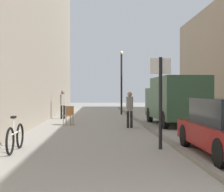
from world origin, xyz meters
name	(u,v)px	position (x,y,z in m)	size (l,w,h in m)	color
ground_plane	(113,128)	(0.00, 12.00, 0.00)	(80.00, 80.00, 0.00)	gray
kerb_strip	(147,127)	(1.58, 12.00, 0.06)	(0.16, 40.00, 0.12)	slate
pedestrian_main_foreground	(63,103)	(-2.83, 17.57, 1.01)	(0.33, 0.27, 1.76)	black
pedestrian_mid_block	(130,107)	(0.79, 12.18, 0.95)	(0.32, 0.22, 1.65)	black
delivery_van	(175,99)	(3.21, 13.42, 1.27)	(2.26, 5.03, 2.37)	#335138
street_sign_post	(160,95)	(1.10, 6.49, 1.55)	(0.60, 0.10, 2.60)	black
lamp_post	(121,78)	(1.11, 21.56, 2.72)	(0.28, 0.28, 4.76)	black
bicycle_leaning	(15,138)	(-2.91, 6.29, 0.38)	(0.10, 1.77, 0.98)	black
cafe_chair_near_window	(69,114)	(-2.12, 13.69, 0.55)	(0.54, 0.54, 0.94)	brown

